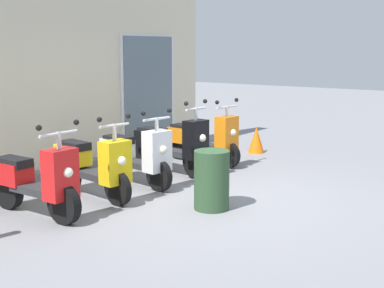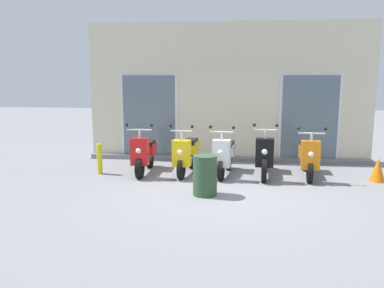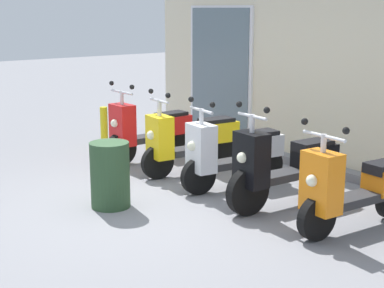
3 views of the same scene
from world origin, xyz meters
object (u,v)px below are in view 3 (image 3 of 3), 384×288
scooter_yellow (191,140)px  trash_bin (110,175)px  scooter_red (149,130)px  scooter_black (284,167)px  curb_bollard (104,128)px  scooter_white (232,153)px  scooter_orange (356,187)px

scooter_yellow → trash_bin: scooter_yellow is taller
scooter_red → scooter_black: bearing=0.6°
curb_bollard → scooter_red: bearing=11.2°
scooter_white → scooter_black: 0.88m
scooter_yellow → scooter_white: bearing=-0.6°
scooter_yellow → scooter_white: scooter_yellow is taller
scooter_black → scooter_orange: scooter_black is taller
scooter_black → scooter_orange: bearing=2.5°
scooter_red → curb_bollard: scooter_red is taller
scooter_black → scooter_white: bearing=-179.5°
scooter_red → scooter_orange: (3.71, 0.07, -0.00)m
scooter_red → scooter_white: 1.86m
scooter_white → curb_bollard: (-2.88, -0.22, -0.12)m
scooter_white → scooter_black: bearing=0.5°
scooter_red → scooter_orange: size_ratio=0.96×
scooter_red → curb_bollard: (-1.01, -0.20, -0.11)m
scooter_red → curb_bollard: 1.04m
scooter_white → scooter_red: bearing=-179.4°
scooter_orange → curb_bollard: scooter_orange is taller
scooter_yellow → curb_bollard: 2.02m
scooter_red → scooter_white: (1.86, 0.02, 0.02)m
scooter_white → trash_bin: bearing=-101.8°
curb_bollard → scooter_yellow: bearing=6.6°
scooter_red → trash_bin: (1.53, -1.57, -0.07)m
scooter_yellow → curb_bollard: size_ratio=2.21×
scooter_white → trash_bin: scooter_white is taller
scooter_yellow → scooter_black: 1.76m
scooter_yellow → scooter_orange: 2.72m
scooter_orange → trash_bin: 2.73m
scooter_white → curb_bollard: 2.89m
scooter_white → scooter_black: scooter_black is taller
scooter_orange → scooter_red: bearing=-178.9°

